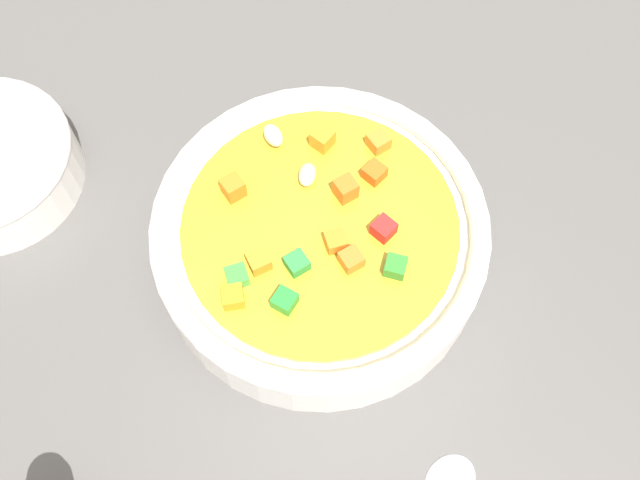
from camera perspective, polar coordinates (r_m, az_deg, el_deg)
ground_plane at (r=47.76cm, az=-0.00°, el=-1.77°), size 140.00×140.00×2.00cm
soup_bowl_main at (r=44.47cm, az=-0.01°, el=0.17°), size 20.41×20.41×5.69cm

